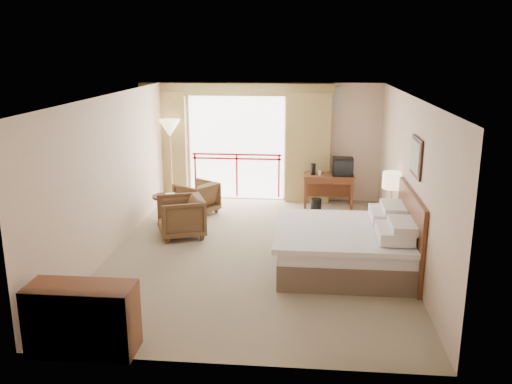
# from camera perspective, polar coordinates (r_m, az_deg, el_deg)

# --- Properties ---
(floor) EXTENTS (7.00, 7.00, 0.00)m
(floor) POSITION_cam_1_polar(r_m,az_deg,el_deg) (9.52, 0.12, -6.31)
(floor) COLOR gray
(floor) RESTS_ON ground
(ceiling) EXTENTS (7.00, 7.00, 0.00)m
(ceiling) POSITION_cam_1_polar(r_m,az_deg,el_deg) (8.90, 0.13, 10.12)
(ceiling) COLOR white
(ceiling) RESTS_ON wall_back
(wall_back) EXTENTS (5.00, 0.00, 5.00)m
(wall_back) POSITION_cam_1_polar(r_m,az_deg,el_deg) (12.54, 1.60, 5.29)
(wall_back) COLOR beige
(wall_back) RESTS_ON ground
(wall_front) EXTENTS (5.00, 0.00, 5.00)m
(wall_front) POSITION_cam_1_polar(r_m,az_deg,el_deg) (5.79, -3.08, -6.32)
(wall_front) COLOR beige
(wall_front) RESTS_ON ground
(wall_left) EXTENTS (0.00, 7.00, 7.00)m
(wall_left) POSITION_cam_1_polar(r_m,az_deg,el_deg) (9.66, -14.81, 1.90)
(wall_left) COLOR beige
(wall_left) RESTS_ON ground
(wall_right) EXTENTS (0.00, 7.00, 7.00)m
(wall_right) POSITION_cam_1_polar(r_m,az_deg,el_deg) (9.23, 15.77, 1.23)
(wall_right) COLOR beige
(wall_right) RESTS_ON ground
(balcony_door) EXTENTS (2.40, 0.00, 2.40)m
(balcony_door) POSITION_cam_1_polar(r_m,az_deg,el_deg) (12.62, -2.05, 4.66)
(balcony_door) COLOR white
(balcony_door) RESTS_ON wall_back
(balcony_railing) EXTENTS (2.09, 0.03, 1.02)m
(balcony_railing) POSITION_cam_1_polar(r_m,az_deg,el_deg) (12.68, -2.04, 2.92)
(balcony_railing) COLOR #A7100E
(balcony_railing) RESTS_ON wall_back
(curtain_left) EXTENTS (1.00, 0.26, 2.50)m
(curtain_left) POSITION_cam_1_polar(r_m,az_deg,el_deg) (12.80, -9.49, 4.84)
(curtain_left) COLOR #967F4A
(curtain_left) RESTS_ON wall_back
(curtain_right) EXTENTS (1.00, 0.26, 2.50)m
(curtain_right) POSITION_cam_1_polar(r_m,az_deg,el_deg) (12.38, 5.49, 4.63)
(curtain_right) COLOR #967F4A
(curtain_right) RESTS_ON wall_back
(valance) EXTENTS (4.40, 0.22, 0.28)m
(valance) POSITION_cam_1_polar(r_m,az_deg,el_deg) (12.35, -2.16, 10.75)
(valance) COLOR #967F4A
(valance) RESTS_ON wall_back
(hvac_vent) EXTENTS (0.50, 0.04, 0.50)m
(hvac_vent) POSITION_cam_1_polar(r_m,az_deg,el_deg) (12.36, 7.74, 9.70)
(hvac_vent) COLOR silver
(hvac_vent) RESTS_ON wall_back
(bed) EXTENTS (2.13, 2.06, 0.97)m
(bed) POSITION_cam_1_polar(r_m,az_deg,el_deg) (8.81, 9.54, -5.67)
(bed) COLOR brown
(bed) RESTS_ON floor
(headboard) EXTENTS (0.06, 2.10, 1.30)m
(headboard) POSITION_cam_1_polar(r_m,az_deg,el_deg) (8.85, 15.86, -4.08)
(headboard) COLOR #572817
(headboard) RESTS_ON wall_right
(framed_art) EXTENTS (0.04, 0.72, 0.60)m
(framed_art) POSITION_cam_1_polar(r_m,az_deg,el_deg) (8.55, 16.51, 3.55)
(framed_art) COLOR black
(framed_art) RESTS_ON wall_right
(nightstand) EXTENTS (0.47, 0.56, 0.64)m
(nightstand) POSITION_cam_1_polar(r_m,az_deg,el_deg) (10.19, 13.92, -3.39)
(nightstand) COLOR #572817
(nightstand) RESTS_ON floor
(table_lamp) EXTENTS (0.36, 0.36, 0.63)m
(table_lamp) POSITION_cam_1_polar(r_m,az_deg,el_deg) (10.02, 14.16, 1.13)
(table_lamp) COLOR tan
(table_lamp) RESTS_ON nightstand
(phone) EXTENTS (0.22, 0.19, 0.08)m
(phone) POSITION_cam_1_polar(r_m,az_deg,el_deg) (9.93, 13.88, -1.67)
(phone) COLOR black
(phone) RESTS_ON nightstand
(desk) EXTENTS (1.11, 0.53, 0.72)m
(desk) POSITION_cam_1_polar(r_m,az_deg,el_deg) (12.20, 7.64, 1.12)
(desk) COLOR #572817
(desk) RESTS_ON floor
(tv) EXTENTS (0.44, 0.35, 0.40)m
(tv) POSITION_cam_1_polar(r_m,az_deg,el_deg) (12.09, 9.12, 2.66)
(tv) COLOR black
(tv) RESTS_ON desk
(coffee_maker) EXTENTS (0.13, 0.13, 0.25)m
(coffee_maker) POSITION_cam_1_polar(r_m,az_deg,el_deg) (12.08, 6.03, 2.41)
(coffee_maker) COLOR black
(coffee_maker) RESTS_ON desk
(cup) EXTENTS (0.09, 0.09, 0.11)m
(cup) POSITION_cam_1_polar(r_m,az_deg,el_deg) (12.05, 6.74, 2.00)
(cup) COLOR white
(cup) RESTS_ON desk
(wastebasket) EXTENTS (0.26, 0.26, 0.30)m
(wastebasket) POSITION_cam_1_polar(r_m,az_deg,el_deg) (11.79, 6.33, -1.42)
(wastebasket) COLOR black
(wastebasket) RESTS_ON floor
(armchair_far) EXTENTS (1.04, 1.04, 0.69)m
(armchair_far) POSITION_cam_1_polar(r_m,az_deg,el_deg) (11.75, -6.21, -2.22)
(armchair_far) COLOR #4D331E
(armchair_far) RESTS_ON floor
(armchair_near) EXTENTS (1.07, 1.06, 0.76)m
(armchair_near) POSITION_cam_1_polar(r_m,az_deg,el_deg) (10.38, -7.83, -4.61)
(armchair_near) COLOR #4D331E
(armchair_near) RESTS_ON floor
(side_table) EXTENTS (0.54, 0.54, 0.59)m
(side_table) POSITION_cam_1_polar(r_m,az_deg,el_deg) (11.00, -9.43, -1.33)
(side_table) COLOR black
(side_table) RESTS_ON floor
(book) EXTENTS (0.23, 0.27, 0.02)m
(book) POSITION_cam_1_polar(r_m,az_deg,el_deg) (10.95, -9.47, -0.36)
(book) COLOR white
(book) RESTS_ON side_table
(floor_lamp) EXTENTS (0.49, 0.49, 1.90)m
(floor_lamp) POSITION_cam_1_polar(r_m,az_deg,el_deg) (12.38, -9.06, 6.33)
(floor_lamp) COLOR tan
(floor_lamp) RESTS_ON floor
(dresser) EXTENTS (1.24, 0.53, 0.83)m
(dresser) POSITION_cam_1_polar(r_m,az_deg,el_deg) (6.73, -17.83, -12.60)
(dresser) COLOR #572817
(dresser) RESTS_ON floor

